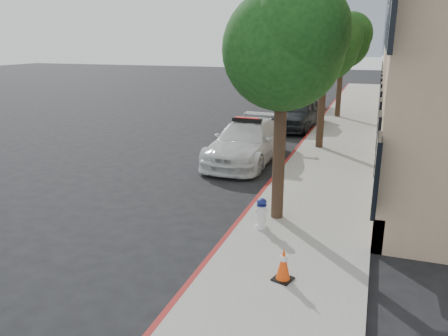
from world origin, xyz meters
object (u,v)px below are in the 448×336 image
fire_hydrant (261,214)px  traffic_cone (283,264)px  parked_car_far (301,99)px  police_car (247,142)px  parked_car_mid (298,113)px

fire_hydrant → traffic_cone: fire_hydrant is taller
parked_car_far → fire_hydrant: bearing=-77.6°
fire_hydrant → traffic_cone: bearing=-77.5°
police_car → fire_hydrant: police_car is taller
parked_car_mid → traffic_cone: size_ratio=7.37×
traffic_cone → parked_car_far: bearing=99.0°
police_car → parked_car_mid: (0.67, 7.02, 0.05)m
parked_car_far → parked_car_mid: bearing=-76.4°
traffic_cone → parked_car_mid: bearing=99.2°
police_car → fire_hydrant: 6.50m
police_car → parked_car_mid: bearing=86.2°
police_car → parked_car_far: police_car is taller
police_car → traffic_cone: size_ratio=8.18×
police_car → parked_car_mid: police_car is taller
parked_car_far → fire_hydrant: (2.37, -19.13, -0.25)m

